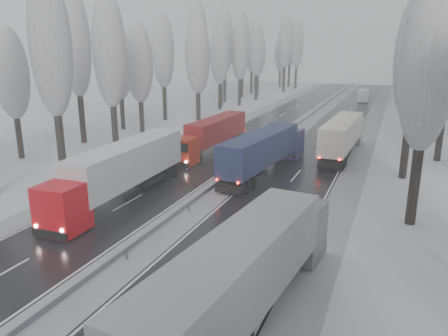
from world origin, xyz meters
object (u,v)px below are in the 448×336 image
Objects in this scene: box_truck_distant at (364,95)px; truck_red_red at (213,133)px; truck_grey_tarp at (248,269)px; truck_cream_box at (343,134)px; truck_blue_box at (265,149)px; truck_red_white at (120,169)px.

box_truck_distant is 0.48× the size of truck_red_red.
truck_grey_tarp reaches higher than truck_cream_box.
truck_blue_box is 1.10× the size of truck_red_red.
truck_cream_box reaches higher than truck_blue_box.
truck_red_white is at bearing 148.22° from truck_grey_tarp.
truck_blue_box is at bearing 52.37° from truck_red_white.
truck_red_red is at bearing 147.55° from truck_blue_box.
truck_red_red reaches higher than box_truck_distant.
truck_red_white is (-14.21, -21.62, 0.10)m from truck_cream_box.
truck_red_white is (-12.31, -72.98, 1.18)m from box_truck_distant.
truck_grey_tarp is 2.39× the size of box_truck_distant.
truck_red_red is at bearing -162.90° from truck_cream_box.
box_truck_distant is 74.02m from truck_red_white.
truck_red_red is (-14.03, 29.07, -0.33)m from truck_grey_tarp.
truck_grey_tarp is at bearing -90.74° from box_truck_distant.
truck_red_red is (-12.14, -55.10, 0.85)m from box_truck_distant.
truck_cream_box is (5.91, 10.28, 0.03)m from truck_blue_box.
truck_red_white is 1.15× the size of truck_red_red.
truck_blue_box reaches higher than truck_red_red.
truck_red_white is at bearing -101.60° from box_truck_distant.
truck_red_white reaches higher than truck_blue_box.
truck_cream_box is (0.01, 32.81, -0.10)m from truck_grey_tarp.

